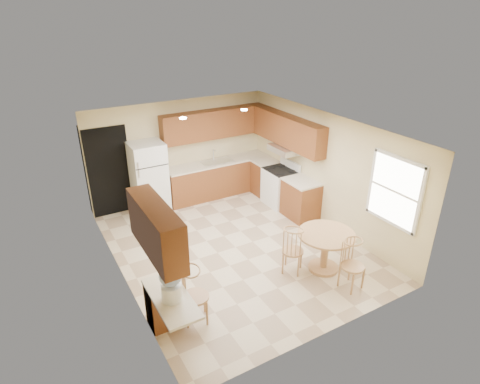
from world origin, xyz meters
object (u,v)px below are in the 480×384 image
refrigerator (149,178)px  chair_table_a (296,248)px  chair_desk (198,293)px  stove (280,187)px  chair_table_b (357,263)px  dining_table (325,246)px  water_crock (171,282)px

refrigerator → chair_table_a: refrigerator is taller
chair_table_a → chair_desk: bearing=-124.3°
stove → chair_table_b: bearing=-103.5°
dining_table → chair_desk: 2.62m
refrigerator → chair_desk: size_ratio=1.81×
chair_table_a → water_crock: water_crock is taller
chair_table_a → water_crock: bearing=-122.3°
dining_table → chair_desk: size_ratio=1.10×
stove → chair_table_a: (-1.41, -2.49, 0.08)m
chair_table_b → dining_table: bearing=-93.3°
chair_table_a → chair_table_b: (0.60, -0.90, 0.01)m
dining_table → water_crock: bearing=-174.7°
chair_table_b → chair_table_a: bearing=-63.5°
dining_table → water_crock: 3.13m
chair_table_a → chair_table_b: size_ratio=0.99×
dining_table → chair_table_b: bearing=-86.1°
refrigerator → dining_table: 4.38m
water_crock → chair_desk: bearing=19.0°
refrigerator → dining_table: (2.01, -3.87, -0.35)m
stove → dining_table: stove is taller
chair_table_a → chair_desk: (-2.06, -0.29, 0.02)m
chair_table_a → stove: bearing=108.1°
refrigerator → chair_desk: 4.05m
dining_table → chair_desk: (-2.61, -0.13, 0.07)m
chair_desk → water_crock: water_crock is taller
chair_table_a → chair_table_b: chair_table_b is taller
stove → chair_table_b: (-0.81, -3.39, 0.09)m
water_crock → chair_table_a: bearing=10.0°
dining_table → chair_table_b: (0.05, -0.74, 0.06)m
dining_table → chair_table_a: 0.58m
stove → chair_table_b: size_ratio=1.19×
stove → chair_table_a: stove is taller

